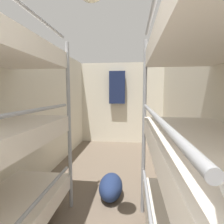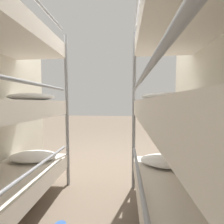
# 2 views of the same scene
# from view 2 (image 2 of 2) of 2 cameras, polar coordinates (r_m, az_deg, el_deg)

# --- Properties ---
(ground_plane) EXTENTS (20.00, 20.00, 0.00)m
(ground_plane) POSITION_cam_2_polar(r_m,az_deg,el_deg) (2.80, -2.43, -20.50)
(ground_plane) COLOR #6B5B4C
(bunk_stack_left_near) EXTENTS (0.74, 1.89, 2.07)m
(bunk_stack_left_near) POSITION_cam_2_polar(r_m,az_deg,el_deg) (1.19, 28.10, 0.55)
(bunk_stack_left_near) COLOR gray
(bunk_stack_left_near) RESTS_ON ground_plane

